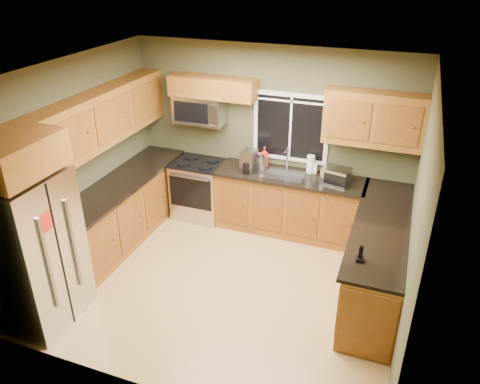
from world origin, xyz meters
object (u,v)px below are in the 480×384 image
Objects in this scene: microwave at (200,109)px; toaster_oven at (336,176)px; soap_bottle_a at (264,157)px; soap_bottle_b at (314,166)px; range at (199,189)px; coffee_maker at (249,162)px; refrigerator at (34,251)px; cordless_phone at (360,256)px; kettle at (261,162)px; soap_bottle_c at (257,161)px; paper_towel_roll at (311,164)px.

microwave is 2.22m from toaster_oven.
toaster_oven is at bearing -10.43° from soap_bottle_a.
toaster_oven reaches higher than soap_bottle_b.
range is 1.05m from coffee_maker.
refrigerator is 3.51m from cordless_phone.
soap_bottle_a reaches higher than kettle.
soap_bottle_c is (0.89, 0.15, 0.56)m from range.
range is at bearing 175.90° from coffee_maker.
range is 2.19m from toaster_oven.
paper_towel_roll is 0.81m from soap_bottle_c.
soap_bottle_a is at bearing 60.13° from refrigerator.
coffee_maker is at bearing -148.19° from kettle.
cordless_phone is at bearing -47.18° from soap_bottle_c.
refrigerator reaches higher than paper_towel_roll.
range is at bearing 76.03° from refrigerator.
refrigerator is 2.89m from range.
range is 3.23× the size of paper_towel_roll.
microwave reaches higher than toaster_oven.
microwave reaches higher than paper_towel_roll.
range is at bearing -172.94° from paper_towel_roll.
toaster_oven is 1.13m from soap_bottle_a.
soap_bottle_b is (1.75, 0.09, -0.69)m from microwave.
coffee_maker reaches higher than cordless_phone.
kettle is (1.00, 0.04, 0.59)m from range.
coffee_maker is (1.53, 2.71, 0.19)m from refrigerator.
soap_bottle_c is at bearing 61.48° from refrigerator.
refrigerator is 3.93m from toaster_oven.
microwave is 2.35× the size of coffee_maker.
refrigerator reaches higher than kettle.
soap_bottle_a is 0.75m from soap_bottle_b.
toaster_oven is at bearing -0.63° from range.
toaster_oven is 1.28× the size of coffee_maker.
range is 1.23× the size of microwave.
soap_bottle_c is at bearing 132.82° from cordless_phone.
paper_towel_roll is at bearing 4.63° from soap_bottle_c.
soap_bottle_a reaches higher than cordless_phone.
soap_bottle_b is (0.91, 0.29, -0.05)m from coffee_maker.
toaster_oven is (2.11, -0.16, -0.68)m from microwave.
kettle reaches higher than soap_bottle_b.
kettle is 1.39× the size of cordless_phone.
range is at bearing -169.82° from soap_bottle_a.
cordless_phone is at bearing -49.53° from soap_bottle_a.
refrigerator is 3.12m from coffee_maker.
soap_bottle_a is (1.69, 2.95, 0.19)m from refrigerator.
soap_bottle_c is at bearing 0.58° from microwave.
refrigerator is 5.86× the size of soap_bottle_a.
microwave is at bearing -177.50° from paper_towel_roll.
soap_bottle_b is 1.11× the size of soap_bottle_c.
refrigerator reaches higher than cordless_phone.
paper_towel_roll is at bearing 2.50° from microwave.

